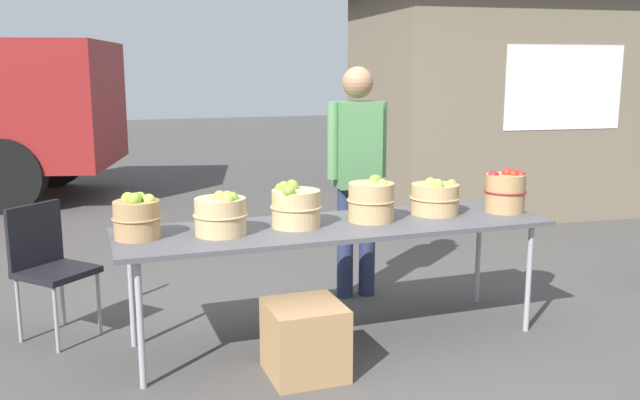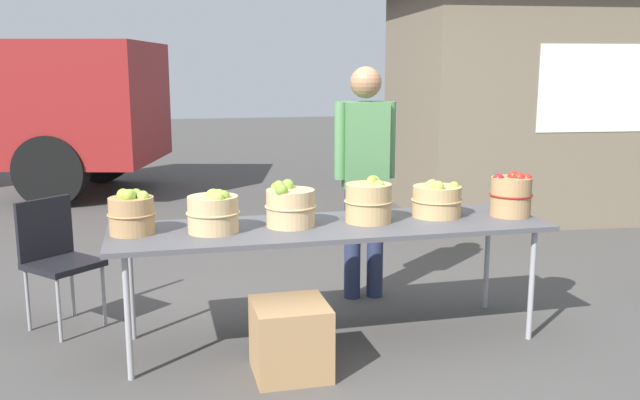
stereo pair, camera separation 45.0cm
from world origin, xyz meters
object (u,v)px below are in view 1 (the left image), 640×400
at_px(vendor_adult, 357,164).
at_px(folding_chair, 48,260).
at_px(apple_basket_green_1, 221,215).
at_px(apple_basket_red_0, 505,192).
at_px(apple_basket_green_4, 435,198).
at_px(apple_basket_green_2, 295,206).
at_px(market_table, 336,230).
at_px(apple_basket_green_3, 371,201).
at_px(produce_crate, 305,339).
at_px(apple_basket_green_0, 137,217).

height_order(vendor_adult, folding_chair, vendor_adult).
height_order(apple_basket_green_1, apple_basket_red_0, apple_basket_red_0).
bearing_deg(apple_basket_green_1, apple_basket_green_4, 3.76).
distance_m(apple_basket_red_0, folding_chair, 3.02).
distance_m(apple_basket_green_2, folding_chair, 1.62).
distance_m(market_table, apple_basket_green_4, 0.75).
height_order(apple_basket_green_2, apple_basket_green_3, apple_basket_green_3).
relative_size(folding_chair, produce_crate, 2.07).
xyz_separation_m(apple_basket_green_0, produce_crate, (0.84, -0.48, -0.67)).
bearing_deg(apple_basket_green_4, apple_basket_green_0, -179.29).
bearing_deg(apple_basket_green_3, vendor_adult, 74.67).
distance_m(market_table, apple_basket_red_0, 1.22).
bearing_deg(apple_basket_green_1, produce_crate, -47.57).
xyz_separation_m(apple_basket_red_0, folding_chair, (-2.92, 0.67, -0.38)).
distance_m(apple_basket_red_0, produce_crate, 1.75).
bearing_deg(produce_crate, apple_basket_green_4, 25.10).
distance_m(market_table, apple_basket_green_1, 0.74).
xyz_separation_m(apple_basket_green_3, folding_chair, (-1.96, 0.62, -0.37)).
height_order(folding_chair, produce_crate, folding_chair).
relative_size(apple_basket_green_0, apple_basket_green_2, 0.88).
height_order(apple_basket_green_0, apple_basket_green_3, apple_basket_green_3).
distance_m(apple_basket_green_3, apple_basket_green_4, 0.48).
relative_size(apple_basket_green_1, apple_basket_red_0, 1.06).
bearing_deg(apple_basket_green_2, vendor_adult, 45.42).
bearing_deg(apple_basket_green_2, market_table, -6.01).
distance_m(apple_basket_green_1, apple_basket_green_2, 0.47).
xyz_separation_m(apple_basket_green_1, produce_crate, (0.37, -0.41, -0.66)).
relative_size(apple_basket_green_3, apple_basket_red_0, 1.03).
distance_m(apple_basket_green_2, produce_crate, 0.82).
bearing_deg(folding_chair, apple_basket_red_0, -54.50).
height_order(apple_basket_green_0, apple_basket_green_1, apple_basket_green_0).
bearing_deg(vendor_adult, apple_basket_red_0, 138.50).
distance_m(apple_basket_green_1, apple_basket_green_4, 1.46).
bearing_deg(produce_crate, folding_chair, 141.49).
xyz_separation_m(apple_basket_green_4, vendor_adult, (-0.28, 0.67, 0.15)).
relative_size(apple_basket_green_2, folding_chair, 0.37).
bearing_deg(apple_basket_green_1, apple_basket_green_0, 171.28).
relative_size(apple_basket_green_0, produce_crate, 0.67).
height_order(apple_basket_green_0, vendor_adult, vendor_adult).
xyz_separation_m(apple_basket_green_4, produce_crate, (-1.08, -0.51, -0.65)).
xyz_separation_m(apple_basket_green_0, folding_chair, (-0.51, 0.60, -0.37)).
distance_m(apple_basket_green_0, apple_basket_green_4, 1.92).
bearing_deg(apple_basket_green_0, apple_basket_green_4, 0.71).
xyz_separation_m(apple_basket_green_0, apple_basket_green_4, (1.92, 0.02, -0.01)).
height_order(apple_basket_green_4, vendor_adult, vendor_adult).
bearing_deg(apple_basket_green_2, produce_crate, -101.33).
distance_m(apple_basket_green_1, apple_basket_red_0, 1.93).
height_order(apple_basket_green_3, apple_basket_red_0, apple_basket_red_0).
distance_m(apple_basket_green_0, apple_basket_green_3, 1.44).
height_order(market_table, produce_crate, market_table).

